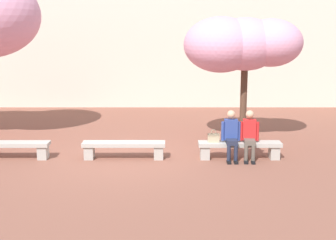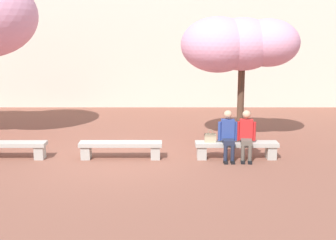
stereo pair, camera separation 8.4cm
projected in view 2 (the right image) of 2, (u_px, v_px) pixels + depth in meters
The scene contains 9 objects.
ground_plane at pixel (122, 159), 12.33m from camera, with size 100.00×100.00×0.00m, color brown.
building_facade at pixel (141, 19), 20.97m from camera, with size 28.00×4.00×7.31m, color beige.
stone_bench_west_end at pixel (6, 147), 12.27m from camera, with size 2.17×0.42×0.45m.
stone_bench_near_west at pixel (122, 147), 12.26m from camera, with size 2.17×0.42×0.45m.
stone_bench_center at pixel (237, 147), 12.26m from camera, with size 2.17×0.42×0.45m.
person_seated_left at pixel (229, 133), 12.13m from camera, with size 0.51×0.68×1.29m.
person_seated_right at pixel (247, 133), 12.13m from camera, with size 0.51×0.71×1.29m.
handbag at pixel (211, 137), 12.22m from camera, with size 0.30×0.15×0.34m.
cherry_tree_main at pixel (240, 44), 13.57m from camera, with size 3.45×2.19×3.69m.
Camera 2 is at (1.24, -11.86, 3.52)m, focal length 50.00 mm.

